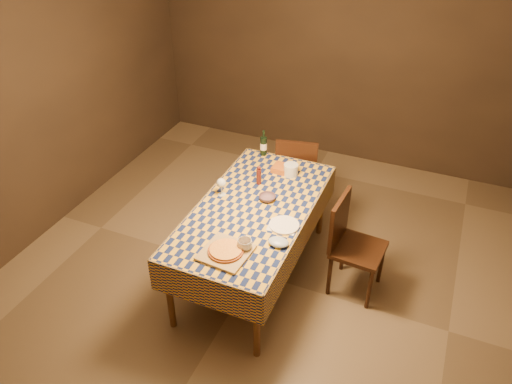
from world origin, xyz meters
TOP-DOWN VIEW (x-y plane):
  - room at (0.00, 0.00)m, footprint 5.00×5.10m
  - dining_table at (0.00, 0.00)m, footprint 0.94×1.84m
  - cutting_board at (0.04, -0.62)m, footprint 0.38×0.38m
  - pizza at (0.04, -0.62)m, footprint 0.35×0.35m
  - pepper_mill at (-0.10, 0.36)m, footprint 0.05×0.05m
  - bowl at (0.06, 0.15)m, footprint 0.18×0.18m
  - wine_glass at (-0.34, 0.07)m, footprint 0.08×0.08m
  - wine_bottle at (-0.27, 0.87)m, footprint 0.07×0.07m
  - deli_tub at (0.12, 0.61)m, footprint 0.18×0.18m
  - takeout_container at (0.04, 0.64)m, footprint 0.22×0.16m
  - white_plate at (0.33, -0.13)m, footprint 0.32×0.32m
  - tumbler at (0.15, -0.52)m, footprint 0.15×0.15m
  - flour_patch at (0.32, -0.15)m, footprint 0.24×0.20m
  - flour_bag at (0.37, -0.37)m, footprint 0.19×0.15m
  - chair_far at (0.03, 1.08)m, footprint 0.50×0.51m
  - chair_right at (0.82, 0.20)m, footprint 0.46×0.45m

SIDE VIEW (x-z plane):
  - chair_far at x=0.03m, z-range 0.06..0.99m
  - chair_right at x=0.82m, z-range 0.06..0.99m
  - dining_table at x=0.00m, z-range 0.31..1.08m
  - flour_patch at x=0.32m, z-range 0.77..0.77m
  - white_plate at x=0.33m, z-range 0.77..0.78m
  - cutting_board at x=0.04m, z-range 0.77..0.79m
  - bowl at x=0.06m, z-range 0.77..0.82m
  - flour_bag at x=0.37m, z-range 0.77..0.82m
  - takeout_container at x=0.04m, z-range 0.77..0.82m
  - pizza at x=0.04m, z-range 0.79..0.82m
  - tumbler at x=0.15m, z-range 0.77..0.86m
  - deli_tub at x=0.12m, z-range 0.77..0.88m
  - pepper_mill at x=-0.10m, z-range 0.76..0.95m
  - wine_bottle at x=-0.27m, z-range 0.74..1.00m
  - wine_glass at x=-0.34m, z-range 0.81..0.97m
  - room at x=0.00m, z-range 0.00..2.70m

